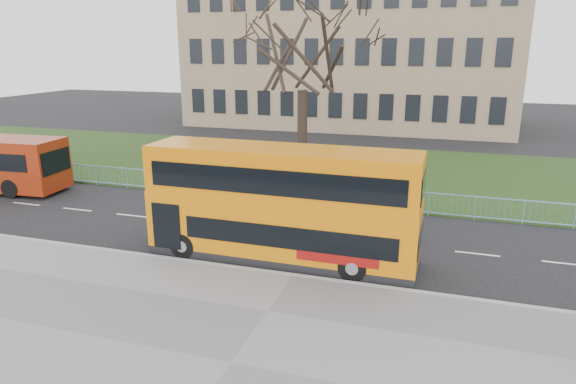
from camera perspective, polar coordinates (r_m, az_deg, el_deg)
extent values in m
plane|color=black|center=(18.85, 1.97, -7.58)|extent=(120.00, 120.00, 0.00)
cube|color=slate|center=(13.23, -6.32, -18.52)|extent=(80.00, 10.50, 0.12)
cube|color=#949497|center=(17.47, 0.59, -9.31)|extent=(80.00, 0.20, 0.14)
cube|color=#1B3413|center=(32.19, 8.82, 2.34)|extent=(80.00, 15.40, 0.08)
cube|color=#8B7458|center=(52.55, 7.21, 15.30)|extent=(30.00, 15.00, 14.00)
cube|color=orange|center=(18.53, -0.71, -3.88)|extent=(9.72, 2.40, 1.80)
cube|color=orange|center=(18.20, -0.73, -0.75)|extent=(9.72, 2.40, 0.31)
cube|color=orange|center=(17.94, -0.74, 2.20)|extent=(9.67, 2.35, 1.62)
cube|color=black|center=(17.30, -0.21, -5.11)|extent=(7.48, 0.11, 0.79)
cube|color=black|center=(16.92, -1.98, 1.05)|extent=(8.93, 0.12, 0.88)
cylinder|color=black|center=(19.26, -11.59, -5.84)|extent=(0.96, 0.27, 0.96)
cylinder|color=black|center=(17.22, 7.18, -8.33)|extent=(0.96, 0.27, 0.96)
cylinder|color=black|center=(29.74, -28.45, 0.33)|extent=(1.00, 0.33, 0.99)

